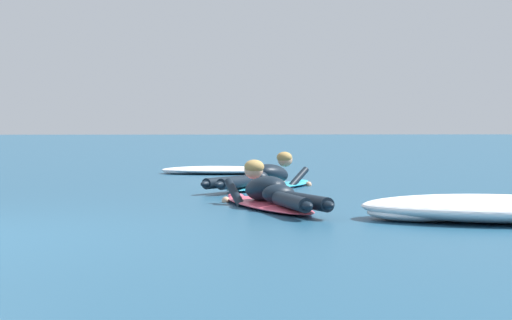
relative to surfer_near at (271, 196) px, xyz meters
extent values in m
plane|color=navy|center=(-3.18, 7.50, -0.14)|extent=(120.00, 120.00, 0.00)
ellipsoid|color=#E54C66|center=(-0.03, 0.11, -0.10)|extent=(1.10, 2.44, 0.07)
ellipsoid|color=#E54C66|center=(-0.31, 1.21, -0.09)|extent=(0.23, 0.24, 0.06)
ellipsoid|color=black|center=(-0.04, 0.16, 0.06)|extent=(0.56, 0.78, 0.35)
ellipsoid|color=black|center=(0.06, -0.24, 0.03)|extent=(0.40, 0.36, 0.20)
cylinder|color=black|center=(0.14, -0.84, 0.00)|extent=(0.31, 0.91, 0.14)
ellipsoid|color=black|center=(0.23, -1.28, 0.00)|extent=(0.15, 0.24, 0.08)
cylinder|color=black|center=(0.29, -0.80, 0.00)|extent=(0.41, 0.90, 0.14)
ellipsoid|color=black|center=(0.43, -1.23, 0.00)|extent=(0.15, 0.24, 0.08)
cylinder|color=black|center=(-0.35, 0.48, -0.02)|extent=(0.22, 0.55, 0.32)
sphere|color=tan|center=(-0.44, 0.83, -0.12)|extent=(0.09, 0.09, 0.09)
cylinder|color=black|center=(0.08, 0.57, -0.02)|extent=(0.22, 0.55, 0.32)
sphere|color=tan|center=(-0.01, 0.90, -0.12)|extent=(0.09, 0.09, 0.09)
sphere|color=tan|center=(-0.14, 0.55, 0.25)|extent=(0.21, 0.21, 0.21)
ellipsoid|color=#AD894C|center=(-0.14, 0.53, 0.28)|extent=(0.26, 0.25, 0.16)
ellipsoid|color=#2DB2D1|center=(0.22, 3.06, -0.10)|extent=(1.60, 2.02, 0.07)
ellipsoid|color=#2DB2D1|center=(0.75, 3.88, -0.09)|extent=(0.28, 0.28, 0.06)
ellipsoid|color=black|center=(0.24, 3.11, 0.06)|extent=(0.72, 0.81, 0.35)
ellipsoid|color=black|center=(0.02, 2.76, 0.03)|extent=(0.44, 0.42, 0.20)
cylinder|color=black|center=(-0.38, 2.30, 0.00)|extent=(0.66, 0.81, 0.14)
ellipsoid|color=black|center=(-0.65, 1.93, 0.00)|extent=(0.20, 0.24, 0.08)
cylinder|color=black|center=(-0.24, 2.21, 0.00)|extent=(0.57, 0.86, 0.14)
ellipsoid|color=black|center=(-0.47, 1.82, 0.00)|extent=(0.20, 0.24, 0.08)
cylinder|color=black|center=(0.27, 3.55, -0.02)|extent=(0.37, 0.50, 0.32)
sphere|color=tan|center=(0.47, 3.86, -0.12)|extent=(0.09, 0.09, 0.09)
cylinder|color=black|center=(0.63, 3.30, -0.02)|extent=(0.37, 0.50, 0.32)
sphere|color=tan|center=(0.82, 3.58, -0.12)|extent=(0.09, 0.09, 0.09)
sphere|color=tan|center=(0.47, 3.45, 0.25)|extent=(0.21, 0.21, 0.21)
ellipsoid|color=#AD894C|center=(0.46, 3.44, 0.28)|extent=(0.29, 0.29, 0.16)
ellipsoid|color=white|center=(1.87, -1.45, -0.02)|extent=(2.59, 1.87, 0.24)
ellipsoid|color=white|center=(1.17, -1.33, -0.07)|extent=(1.02, 0.99, 0.13)
ellipsoid|color=white|center=(-0.39, 6.98, -0.07)|extent=(2.10, 1.23, 0.13)
ellipsoid|color=white|center=(0.12, 7.07, -0.09)|extent=(0.82, 0.67, 0.09)
ellipsoid|color=white|center=(-1.00, 6.95, -0.10)|extent=(0.85, 0.71, 0.07)
camera|label=1|loc=(-0.77, -9.94, 0.75)|focal=67.53mm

